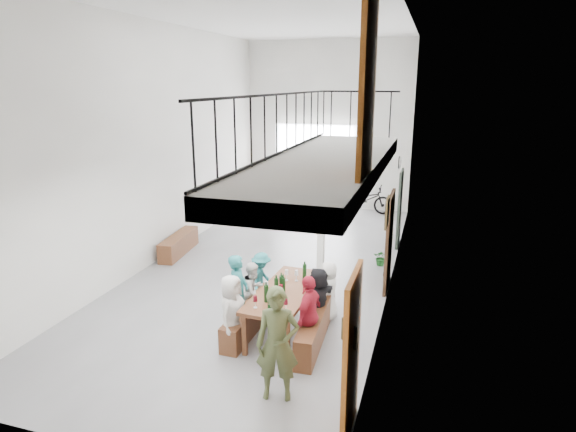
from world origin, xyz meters
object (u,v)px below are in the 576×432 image
(bench_inner, at_px, (251,316))
(side_bench, at_px, (179,244))
(host_standing, at_px, (278,344))
(oak_barrel, at_px, (263,195))
(serving_counter, at_px, (286,192))
(tasting_table, at_px, (286,294))
(bicycle_near, at_px, (365,199))

(bench_inner, relative_size, side_bench, 1.14)
(bench_inner, distance_m, host_standing, 2.04)
(bench_inner, distance_m, oak_barrel, 8.65)
(bench_inner, distance_m, serving_counter, 8.68)
(tasting_table, bearing_deg, oak_barrel, 115.53)
(side_bench, bearing_deg, tasting_table, -38.98)
(tasting_table, height_order, oak_barrel, oak_barrel)
(serving_counter, bearing_deg, side_bench, -102.89)
(bench_inner, relative_size, serving_counter, 1.02)
(bench_inner, bearing_deg, bicycle_near, 86.46)
(oak_barrel, xyz_separation_m, serving_counter, (0.76, 0.25, 0.10))
(bench_inner, xyz_separation_m, side_bench, (-3.12, 3.06, 0.02))
(tasting_table, height_order, bicycle_near, bicycle_near)
(tasting_table, relative_size, host_standing, 1.32)
(tasting_table, height_order, bench_inner, tasting_table)
(tasting_table, xyz_separation_m, bicycle_near, (0.17, 8.29, -0.24))
(oak_barrel, relative_size, bicycle_near, 0.46)
(tasting_table, distance_m, oak_barrel, 8.84)
(bench_inner, height_order, serving_counter, serving_counter)
(tasting_table, height_order, serving_counter, serving_counter)
(tasting_table, xyz_separation_m, side_bench, (-3.74, 3.02, -0.47))
(oak_barrel, bearing_deg, host_standing, -69.09)
(oak_barrel, distance_m, bicycle_near, 3.53)
(host_standing, bearing_deg, serving_counter, 93.39)
(host_standing, relative_size, bicycle_near, 0.91)
(oak_barrel, distance_m, serving_counter, 0.80)
(serving_counter, relative_size, host_standing, 1.19)
(tasting_table, height_order, host_standing, host_standing)
(bench_inner, bearing_deg, oak_barrel, 110.33)
(host_standing, height_order, bicycle_near, host_standing)
(bench_inner, xyz_separation_m, host_standing, (1.03, -1.67, 0.58))
(bicycle_near, bearing_deg, tasting_table, 179.61)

